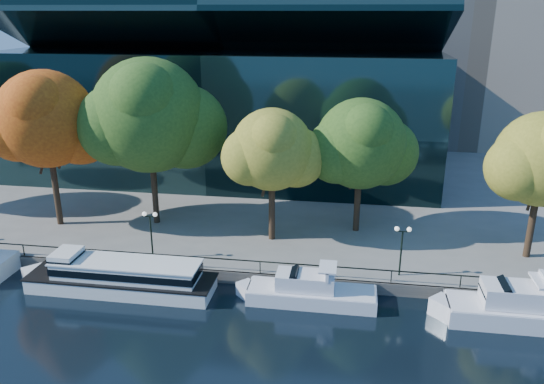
% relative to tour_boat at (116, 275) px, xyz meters
% --- Properties ---
extents(ground, '(160.00, 160.00, 0.00)m').
position_rel_tour_boat_xyz_m(ground, '(5.69, -0.65, -1.27)').
color(ground, black).
rests_on(ground, ground).
extents(promenade, '(90.00, 67.08, 1.00)m').
position_rel_tour_boat_xyz_m(promenade, '(5.69, 35.73, -0.77)').
color(promenade, slate).
rests_on(promenade, ground).
extents(railing, '(88.20, 0.08, 0.99)m').
position_rel_tour_boat_xyz_m(railing, '(5.69, 2.60, 0.67)').
color(railing, black).
rests_on(railing, promenade).
extents(convention_building, '(50.00, 24.57, 21.43)m').
position_rel_tour_boat_xyz_m(convention_building, '(1.69, 31.14, 7.24)').
color(convention_building, black).
rests_on(convention_building, ground).
extents(tour_boat, '(15.75, 3.51, 2.99)m').
position_rel_tour_boat_xyz_m(tour_boat, '(0.00, 0.00, 0.00)').
color(tour_boat, white).
rests_on(tour_boat, ground).
extents(cruiser_near, '(10.43, 2.69, 3.02)m').
position_rel_tour_boat_xyz_m(cruiser_near, '(14.47, 0.47, -0.33)').
color(cruiser_near, white).
rests_on(cruiser_near, ground).
extents(cruiser_far, '(11.12, 3.08, 3.63)m').
position_rel_tour_boat_xyz_m(cruiser_far, '(28.82, -0.07, -0.12)').
color(cruiser_far, white).
rests_on(cruiser_far, ground).
extents(tree_1, '(10.99, 9.01, 14.53)m').
position_rel_tour_boat_xyz_m(tree_1, '(-9.80, 9.46, 9.67)').
color(tree_1, black).
rests_on(tree_1, promenade).
extents(tree_2, '(12.98, 10.64, 15.57)m').
position_rel_tour_boat_xyz_m(tree_2, '(-0.75, 11.22, 9.89)').
color(tree_2, black).
rests_on(tree_2, promenade).
extents(tree_3, '(8.79, 7.21, 11.73)m').
position_rel_tour_boat_xyz_m(tree_3, '(10.74, 9.12, 7.79)').
color(tree_3, black).
rests_on(tree_3, promenade).
extents(tree_4, '(10.06, 8.25, 12.27)m').
position_rel_tour_boat_xyz_m(tree_4, '(18.19, 12.23, 7.79)').
color(tree_4, black).
rests_on(tree_4, promenade).
extents(lamp_1, '(1.26, 0.36, 4.03)m').
position_rel_tour_boat_xyz_m(lamp_1, '(1.47, 3.85, 2.71)').
color(lamp_1, black).
rests_on(lamp_1, promenade).
extents(lamp_2, '(1.26, 0.36, 4.03)m').
position_rel_tour_boat_xyz_m(lamp_2, '(21.38, 3.85, 2.71)').
color(lamp_2, black).
rests_on(lamp_2, promenade).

